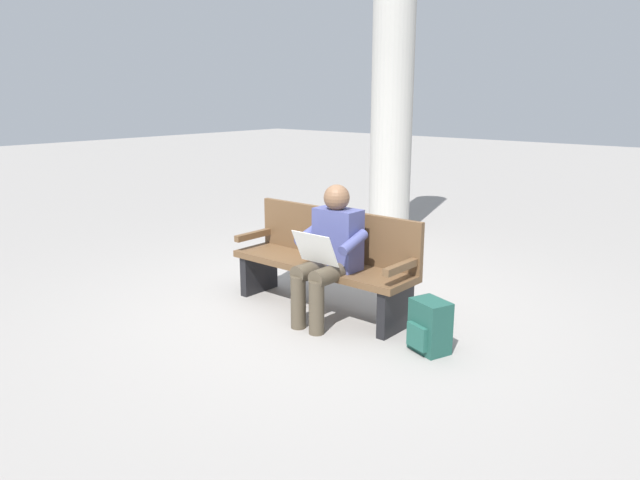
% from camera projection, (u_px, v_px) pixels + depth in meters
% --- Properties ---
extents(ground_plane, '(40.00, 40.00, 0.00)m').
position_uv_depth(ground_plane, '(321.00, 309.00, 5.42)').
color(ground_plane, gray).
extents(bench_near, '(1.80, 0.48, 0.90)m').
position_uv_depth(bench_near, '(326.00, 259.00, 5.36)').
color(bench_near, brown).
rests_on(bench_near, ground).
extents(person_seated, '(0.57, 0.57, 1.18)m').
position_uv_depth(person_seated, '(330.00, 251.00, 5.00)').
color(person_seated, '#474C84').
rests_on(person_seated, ground).
extents(backpack, '(0.34, 0.32, 0.41)m').
position_uv_depth(backpack, '(429.00, 327.00, 4.50)').
color(backpack, '#1E4C42').
rests_on(backpack, ground).
extents(support_pillar, '(0.57, 0.57, 3.99)m').
position_uv_depth(support_pillar, '(392.00, 87.00, 8.03)').
color(support_pillar, '#B2AFA8').
rests_on(support_pillar, ground).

